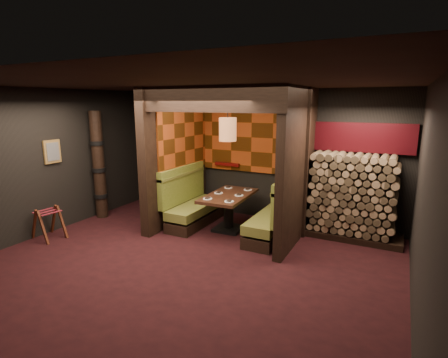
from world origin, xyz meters
TOP-DOWN VIEW (x-y plane):
  - floor at (0.00, 0.00)m, footprint 6.50×5.50m
  - ceiling at (0.00, 0.00)m, footprint 6.50×5.50m
  - wall_back at (0.00, 2.76)m, footprint 6.50×0.02m
  - wall_front at (0.00, -2.76)m, footprint 6.50×0.02m
  - wall_left at (-3.26, 0.00)m, footprint 0.02×5.50m
  - wall_right at (3.26, 0.00)m, footprint 0.02×5.50m
  - partition_left at (-1.35, 1.65)m, footprint 0.20×2.20m
  - partition_right at (1.30, 1.70)m, footprint 0.15×2.10m
  - header_beam at (-0.02, 0.70)m, footprint 2.85×0.18m
  - tapa_back_panel at (-0.02, 2.71)m, footprint 2.40×0.06m
  - tapa_side_panel at (-1.23, 1.82)m, footprint 0.04×1.85m
  - lacquer_shelf at (-0.60, 2.65)m, footprint 0.60×0.12m
  - booth_bench_left at (-0.96, 1.65)m, footprint 0.68×1.60m
  - booth_bench_right at (0.93, 1.65)m, footprint 0.68×1.60m
  - dining_table at (-0.07, 1.65)m, footprint 0.84×1.47m
  - place_settings at (-0.07, 1.65)m, footprint 0.68×1.18m
  - pendant_lamp at (-0.07, 1.60)m, footprint 0.34×0.34m
  - framed_picture at (-3.22, 0.10)m, footprint 0.05×0.36m
  - luggage_rack at (-2.96, -0.33)m, footprint 0.65×0.49m
  - totem_column at (-3.05, 1.10)m, footprint 0.31×0.31m
  - firewood_stack at (2.29, 2.35)m, footprint 1.73×0.70m
  - mosaic_header at (2.29, 2.68)m, footprint 1.83×0.10m
  - bay_front_post at (1.39, 1.96)m, footprint 0.08×0.08m

SIDE VIEW (x-z plane):
  - floor at x=0.00m, z-range -0.02..0.00m
  - luggage_rack at x=-2.96m, z-range 0.00..0.65m
  - booth_bench_left at x=-0.96m, z-range -0.17..0.97m
  - booth_bench_right at x=0.93m, z-range -0.17..0.97m
  - dining_table at x=-0.07m, z-range 0.14..0.90m
  - place_settings at x=-0.07m, z-range 0.75..0.79m
  - firewood_stack at x=2.29m, z-range 0.00..1.64m
  - lacquer_shelf at x=-0.60m, z-range 1.15..1.21m
  - totem_column at x=-3.05m, z-range -0.01..2.39m
  - wall_back at x=0.00m, z-range 0.00..2.85m
  - wall_front at x=0.00m, z-range 0.00..2.85m
  - wall_left at x=-3.26m, z-range 0.00..2.85m
  - wall_right at x=3.26m, z-range 0.00..2.85m
  - partition_left at x=-1.35m, z-range 0.00..2.85m
  - partition_right at x=1.30m, z-range 0.00..2.85m
  - bay_front_post at x=1.39m, z-range 0.00..2.85m
  - framed_picture at x=-3.22m, z-range 1.39..1.85m
  - tapa_back_panel at x=-0.02m, z-range 1.04..2.60m
  - tapa_side_panel at x=-1.23m, z-range 1.12..2.58m
  - mosaic_header at x=2.29m, z-range 1.64..2.20m
  - pendant_lamp at x=-0.07m, z-range 1.56..2.57m
  - header_beam at x=-0.02m, z-range 2.41..2.85m
  - ceiling at x=0.00m, z-range 2.85..2.87m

